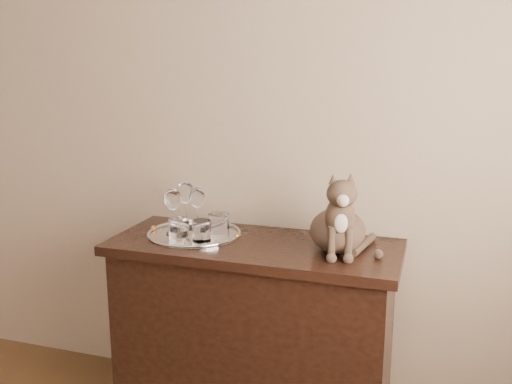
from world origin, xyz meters
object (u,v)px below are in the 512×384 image
tumbler_b (179,230)px  sideboard (254,337)px  tray (194,235)px  tumbler_a (202,231)px  wine_glass_c (173,211)px  wine_glass_a (186,205)px  tumbler_c (219,225)px  cat (338,210)px  wine_glass_b (197,209)px

tumbler_b → sideboard: bearing=18.9°
tray → tumbler_a: (0.07, -0.08, 0.05)m
tray → wine_glass_c: bearing=-167.0°
sideboard → wine_glass_a: (-0.35, 0.08, 0.54)m
tumbler_a → tumbler_c: tumbler_c is taller
tumbler_b → tumbler_c: tumbler_c is taller
tumbler_c → cat: 0.52m
wine_glass_c → tray: bearing=13.0°
wine_glass_b → cat: (0.64, -0.08, 0.07)m
wine_glass_c → tumbler_c: 0.21m
sideboard → tumbler_c: bearing=177.8°
wine_glass_b → tumbler_a: 0.18m
wine_glass_c → tumbler_a: wine_glass_c is taller
sideboard → tray: (-0.27, 0.01, 0.43)m
tray → cat: size_ratio=1.19×
sideboard → wine_glass_c: bearing=-178.1°
sideboard → wine_glass_b: (-0.29, 0.09, 0.53)m
wine_glass_a → wine_glass_c: size_ratio=1.06×
wine_glass_c → tumbler_c: size_ratio=2.01×
sideboard → tumbler_b: bearing=-161.1°
wine_glass_a → cat: (0.69, -0.08, 0.05)m
tray → tumbler_c: bearing=-1.2°
cat → wine_glass_c: bearing=166.7°
wine_glass_a → tumbler_c: wine_glass_a is taller
wine_glass_c → wine_glass_a: bearing=80.9°
tray → tumbler_a: bearing=-48.5°
tumbler_a → tumbler_b: (-0.09, -0.03, 0.00)m
wine_glass_a → tumbler_b: bearing=-73.7°
tumbler_a → cat: (0.55, 0.07, 0.12)m
tray → tumbler_b: tumbler_b is taller
tray → tumbler_a: tumbler_a is taller
wine_glass_c → cat: cat is taller
wine_glass_b → wine_glass_c: bearing=-125.6°
wine_glass_c → tumbler_a: (0.16, -0.06, -0.06)m
wine_glass_a → tumbler_b: wine_glass_a is taller
wine_glass_a → tumbler_b: size_ratio=2.21×
tumbler_c → wine_glass_b: bearing=148.7°
tray → tumbler_c: tumbler_c is taller
wine_glass_c → tumbler_b: (0.07, -0.09, -0.05)m
tumbler_a → cat: bearing=7.3°
tumbler_c → cat: (0.50, -0.00, 0.11)m
wine_glass_c → tumbler_b: wine_glass_c is taller
sideboard → cat: cat is taller
tumbler_b → tray: bearing=80.1°
tray → tumbler_b: bearing=-99.9°
wine_glass_c → tumbler_b: 0.12m
tumbler_a → tumbler_c: (0.05, 0.07, 0.01)m
tray → tumbler_c: size_ratio=4.02×
wine_glass_a → wine_glass_b: size_ratio=1.14×
tray → wine_glass_b: bearing=103.2°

